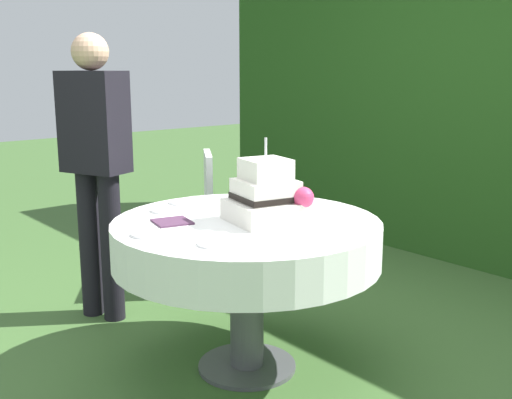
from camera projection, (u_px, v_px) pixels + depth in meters
ground_plane at (247, 367)px, 3.01m from camera, size 20.00×20.00×0.00m
cake_table at (247, 244)px, 2.88m from camera, size 1.24×1.24×0.73m
wedding_cake at (267, 197)px, 2.82m from camera, size 0.38×0.37×0.38m
serving_plate_near at (183, 202)px, 3.21m from camera, size 0.14×0.14×0.01m
serving_plate_far at (165, 210)px, 3.04m from camera, size 0.14×0.14×0.01m
serving_plate_left at (214, 243)px, 2.47m from camera, size 0.13×0.13×0.01m
serving_plate_right at (148, 234)px, 2.61m from camera, size 0.14×0.14×0.01m
napkin_stack at (172, 222)px, 2.82m from camera, size 0.19×0.19×0.01m
garden_chair at (193, 207)px, 3.98m from camera, size 0.55×0.55×0.89m
standing_person at (96, 158)px, 3.44m from camera, size 0.41×0.32×1.60m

